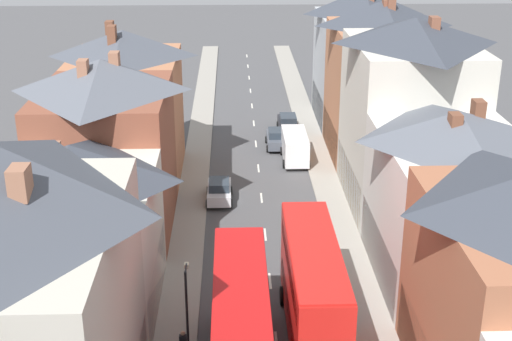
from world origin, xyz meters
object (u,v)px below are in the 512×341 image
double_decker_bus_mid_street (241,327)px  car_parked_left_b (288,124)px  car_mid_black (277,138)px  street_lamp (187,313)px  double_decker_bus_lead (313,290)px  car_parked_left_a (219,190)px  delivery_van (295,146)px  car_near_blue (331,299)px

double_decker_bus_mid_street → car_parked_left_b: size_ratio=2.51×
car_mid_black → car_parked_left_b: 4.39m
car_mid_black → street_lamp: street_lamp is taller
double_decker_bus_lead → car_parked_left_b: size_ratio=2.51×
double_decker_bus_mid_street → car_mid_black: size_ratio=2.80×
car_mid_black → double_decker_bus_mid_street: bearing=-96.5°
double_decker_bus_lead → car_parked_left_a: 18.07m
car_parked_left_b → delivery_van: 7.60m
double_decker_bus_mid_street → double_decker_bus_lead: bearing=40.4°
car_near_blue → car_parked_left_b: 30.51m
double_decker_bus_mid_street → street_lamp: street_lamp is taller
double_decker_bus_mid_street → delivery_van: double_decker_bus_mid_street is taller
double_decker_bus_lead → double_decker_bus_mid_street: bearing=-139.6°
car_near_blue → car_parked_left_a: size_ratio=1.10×
car_near_blue → street_lamp: size_ratio=0.77×
double_decker_bus_lead → double_decker_bus_mid_street: (-3.60, -3.07, 0.00)m
car_parked_left_b → car_near_blue: bearing=-90.0°
car_mid_black → delivery_van: 3.67m
car_parked_left_a → delivery_van: size_ratio=0.74×
car_parked_left_a → street_lamp: (-1.15, -19.80, 2.40)m
double_decker_bus_mid_street → car_parked_left_a: double_decker_bus_mid_street is taller
double_decker_bus_lead → delivery_van: double_decker_bus_lead is taller
double_decker_bus_lead → car_parked_left_b: double_decker_bus_lead is taller
car_near_blue → car_parked_left_a: car_parked_left_a is taller
double_decker_bus_mid_street → street_lamp: 2.54m
car_near_blue → delivery_van: delivery_van is taller
delivery_van → double_decker_bus_lead: bearing=-93.0°
double_decker_bus_mid_street → car_parked_left_a: 20.49m
delivery_van → street_lamp: size_ratio=0.95×
car_parked_left_a → street_lamp: street_lamp is taller
double_decker_bus_lead → car_parked_left_a: double_decker_bus_lead is taller
car_near_blue → street_lamp: (-7.35, -4.90, 2.41)m
car_parked_left_a → car_parked_left_b: bearing=68.3°
double_decker_bus_lead → street_lamp: street_lamp is taller
car_near_blue → car_mid_black: bearing=92.8°
car_parked_left_b → street_lamp: street_lamp is taller
double_decker_bus_lead → car_parked_left_b: bearing=87.7°
double_decker_bus_mid_street → delivery_van: bearing=80.2°
street_lamp → car_parked_left_b: bearing=78.3°
street_lamp → double_decker_bus_lead: bearing=22.6°
car_parked_left_a → car_mid_black: (4.90, 11.42, 0.01)m
double_decker_bus_lead → car_parked_left_a: bearing=105.8°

